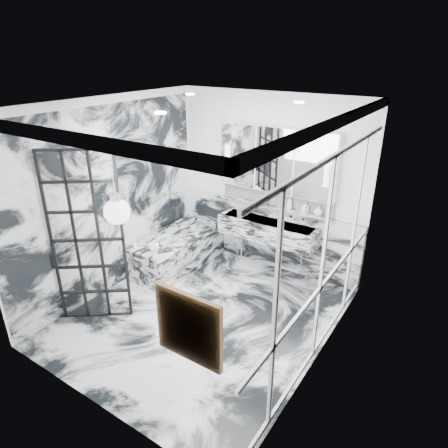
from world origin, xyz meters
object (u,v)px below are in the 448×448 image
Objects in this scene: bathtub at (177,250)px; mirror_cabinet at (276,160)px; crittall_door at (88,240)px; trough_sink at (268,230)px.

mirror_cabinet is at bearing 32.06° from bathtub.
crittall_door reaches higher than bathtub.
crittall_door is 1.44× the size of trough_sink.
bathtub is (0.02, 1.68, -0.87)m from crittall_door.
mirror_cabinet is at bearing 90.00° from trough_sink.
trough_sink reaches higher than bathtub.
crittall_door is at bearing -90.55° from bathtub.
mirror_cabinet is 2.20m from bathtub.
crittall_door is at bearing -119.85° from trough_sink.
crittall_door is 1.21× the size of mirror_cabinet.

